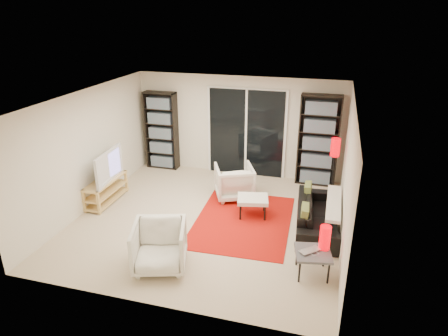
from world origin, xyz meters
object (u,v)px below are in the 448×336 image
Objects in this scene: sofa at (317,215)px; armchair_back at (234,182)px; bookshelf_right at (318,141)px; armchair_front at (160,246)px; floor_lamp at (335,154)px; bookshelf_left at (162,131)px; tv_stand at (106,190)px; ottoman at (253,200)px; side_table at (313,254)px.

armchair_back is at bearing 60.51° from sofa.
bookshelf_right reaches higher than armchair_front.
floor_lamp reaches higher than sofa.
bookshelf_left reaches higher than tv_stand.
sofa is (4.38, 0.08, 0.01)m from tv_stand.
ottoman is 1.08× the size of side_table.
armchair_front is at bearing -118.45° from bookshelf_right.
tv_stand is 1.50× the size of armchair_back.
tv_stand is 2.73m from armchair_back.
armchair_front is at bearing -66.97° from bookshelf_left.
sofa is at bearing -27.36° from bookshelf_left.
armchair_back reaches higher than side_table.
armchair_back is at bearing -29.03° from bookshelf_left.
bookshelf_left is 4.31m from floor_lamp.
bookshelf_left is 2.43× the size of armchair_back.
bookshelf_left is at bearing 168.89° from floor_lamp.
floor_lamp is (4.23, -0.83, 0.09)m from bookshelf_left.
armchair_back is at bearing -169.01° from floor_lamp.
side_table is (4.39, -1.37, 0.10)m from tv_stand.
bookshelf_left is 1.62× the size of tv_stand.
sofa is (4.02, -2.08, -0.70)m from bookshelf_left.
bookshelf_left is at bearing 95.81° from armchair_front.
armchair_back is 2.18m from floor_lamp.
ottoman is 1.97m from floor_lamp.
sofa is 2.35× the size of armchair_back.
sofa is 2.99× the size of side_table.
bookshelf_right is at bearing 27.09° from tv_stand.
side_table is at bearing -94.10° from floor_lamp.
bookshelf_right is at bearing 114.35° from floor_lamp.
armchair_back is 0.57× the size of floor_lamp.
sofa is 3.01m from armchair_front.
bookshelf_right reaches higher than floor_lamp.
floor_lamp reaches higher than armchair_front.
tv_stand is 0.64× the size of sofa.
bookshelf_left is 1.40× the size of floor_lamp.
ottoman is 2.03m from side_table.
tv_stand is at bearing -99.50° from bookshelf_left.
floor_lamp is at bearing 16.11° from tv_stand.
bookshelf_right is 3.59m from side_table.
bookshelf_right reaches higher than sofa.
side_table is at bearing -51.22° from ottoman.
sofa is 2.26× the size of armchair_front.
tv_stand is (-4.21, -2.15, -0.79)m from bookshelf_right.
bookshelf_left reaches higher than floor_lamp.
floor_lamp is (0.38, -0.83, 0.02)m from bookshelf_right.
tv_stand is at bearing -176.03° from ottoman.
bookshelf_right is 2.52× the size of armchair_front.
side_table is (4.03, -3.52, -0.62)m from bookshelf_left.
bookshelf_left is 2.86× the size of ottoman.
bookshelf_right is at bearing -0.00° from bookshelf_left.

